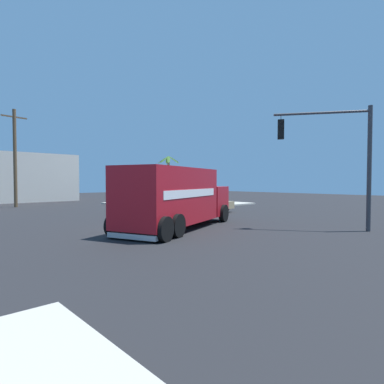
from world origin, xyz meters
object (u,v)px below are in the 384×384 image
at_px(delivery_truck, 176,197).
at_px(traffic_light_primary, 337,149).
at_px(palm_tree_far, 169,171).
at_px(pickup_tan, 200,202).
at_px(utility_pole, 15,157).

distance_m(delivery_truck, traffic_light_primary, 8.08).
bearing_deg(delivery_truck, palm_tree_far, 52.48).
relative_size(pickup_tan, utility_pole, 0.60).
relative_size(traffic_light_primary, palm_tree_far, 1.18).
relative_size(delivery_truck, pickup_tan, 1.61).
xyz_separation_m(pickup_tan, utility_pole, (-9.86, 14.04, 3.87)).
xyz_separation_m(traffic_light_primary, palm_tree_far, (6.27, 20.69, -0.39)).
bearing_deg(traffic_light_primary, utility_pole, 106.46).
bearing_deg(traffic_light_primary, palm_tree_far, 73.13).
bearing_deg(pickup_tan, palm_tree_far, 66.05).
bearing_deg(palm_tree_far, traffic_light_primary, -106.87).
bearing_deg(delivery_truck, pickup_tan, 38.55).
bearing_deg(pickup_tan, delivery_truck, -141.45).
xyz_separation_m(traffic_light_primary, utility_pole, (-7.60, 25.71, 0.70)).
xyz_separation_m(delivery_truck, palm_tree_far, (11.53, 15.01, 1.95)).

